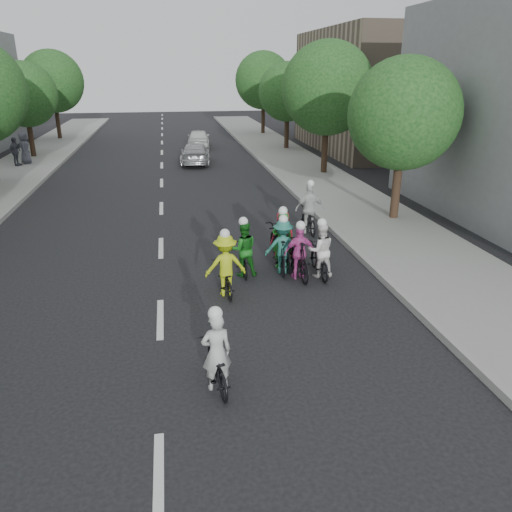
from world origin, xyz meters
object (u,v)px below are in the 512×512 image
object	(u,v)px
cyclist_1	(243,253)
cyclist_2	(225,270)
cyclist_0	(216,361)
cyclist_6	(320,255)
cyclist_8	(309,214)
follow_car_lead	(195,153)
cyclist_4	(282,240)
spectator_2	(25,148)
cyclist_5	(282,245)
cyclist_7	(282,250)
cyclist_3	(299,256)
spectator_1	(15,152)
follow_car_trail	(199,138)

from	to	relation	value
cyclist_1	cyclist_2	bearing A→B (deg)	62.63
cyclist_0	cyclist_2	size ratio (longest dim) A/B	0.93
cyclist_6	cyclist_8	distance (m)	3.96
follow_car_lead	cyclist_4	bearing A→B (deg)	99.69
cyclist_2	cyclist_4	world-z (taller)	cyclist_2
cyclist_0	cyclist_4	bearing A→B (deg)	-119.57
spectator_2	cyclist_5	bearing A→B (deg)	-149.81
cyclist_7	cyclist_4	bearing A→B (deg)	-95.23
cyclist_8	cyclist_3	bearing A→B (deg)	71.02
follow_car_lead	spectator_1	size ratio (longest dim) A/B	2.59
cyclist_1	follow_car_trail	xyz separation A→B (m)	(0.37, 24.54, 0.02)
cyclist_3	spectator_2	bearing A→B (deg)	-61.05
follow_car_lead	spectator_1	world-z (taller)	spectator_1
cyclist_8	cyclist_1	bearing A→B (deg)	50.70
cyclist_1	cyclist_7	distance (m)	1.12
cyclist_3	follow_car_lead	distance (m)	18.52
cyclist_6	cyclist_1	bearing A→B (deg)	-10.14
cyclist_5	follow_car_trail	bearing A→B (deg)	-91.04
cyclist_3	cyclist_4	distance (m)	1.57
cyclist_5	follow_car_lead	size ratio (longest dim) A/B	0.45
cyclist_3	cyclist_7	world-z (taller)	cyclist_7
cyclist_1	cyclist_0	bearing A→B (deg)	76.87
cyclist_8	spectator_2	bearing A→B (deg)	-49.00
cyclist_6	follow_car_trail	size ratio (longest dim) A/B	0.45
cyclist_2	cyclist_7	bearing A→B (deg)	-149.48
follow_car_trail	spectator_1	size ratio (longest dim) A/B	2.35
cyclist_3	cyclist_8	size ratio (longest dim) A/B	0.97
follow_car_lead	cyclist_3	bearing A→B (deg)	99.61
cyclist_7	cyclist_8	bearing A→B (deg)	-109.64
cyclist_6	spectator_1	bearing A→B (deg)	-54.15
cyclist_3	follow_car_lead	bearing A→B (deg)	-86.96
cyclist_3	cyclist_8	distance (m)	4.15
cyclist_6	spectator_2	world-z (taller)	spectator_2
cyclist_1	cyclist_5	bearing A→B (deg)	-159.48
cyclist_4	cyclist_7	xyz separation A→B (m)	(-0.24, -1.10, 0.07)
cyclist_4	spectator_2	distance (m)	21.19
cyclist_4	cyclist_0	bearing A→B (deg)	57.88
cyclist_1	cyclist_6	xyz separation A→B (m)	(2.10, -0.43, -0.05)
follow_car_trail	cyclist_4	bearing A→B (deg)	96.76
cyclist_1	cyclist_5	world-z (taller)	cyclist_5
cyclist_5	spectator_2	xyz separation A→B (m)	(-11.47, 18.37, 0.42)
cyclist_2	cyclist_7	world-z (taller)	cyclist_2
cyclist_8	spectator_2	distance (m)	20.21
follow_car_lead	cyclist_7	bearing A→B (deg)	98.59
spectator_2	cyclist_1	bearing A→B (deg)	-153.14
cyclist_0	spectator_1	distance (m)	25.16
cyclist_7	follow_car_lead	bearing A→B (deg)	-78.25
cyclist_1	cyclist_3	world-z (taller)	cyclist_1
cyclist_5	spectator_1	bearing A→B (deg)	-59.25
cyclist_7	spectator_1	size ratio (longest dim) A/B	1.06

